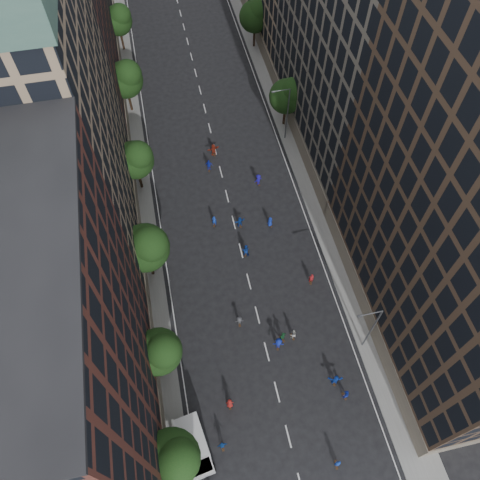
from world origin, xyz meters
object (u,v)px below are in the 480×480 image
Objects in this scene: streetlamp_far at (286,112)px; skater_1 at (338,464)px; streetlamp_near at (371,327)px; skater_2 at (345,394)px; cargo_van at (194,446)px.

streetlamp_far reaches higher than skater_1.
skater_2 is at bearing -126.07° from streetlamp_near.
streetlamp_near is 5.68× the size of skater_2.
streetlamp_near is 1.56× the size of cargo_van.
skater_2 is (-3.60, -4.94, -4.37)m from streetlamp_near.
skater_2 is at bearing -95.42° from streetlamp_far.
streetlamp_near is 21.09m from cargo_van.
streetlamp_near and streetlamp_far have the same top height.
streetlamp_far is at bearing 54.36° from cargo_van.
streetlamp_near is 33.00m from streetlamp_far.
cargo_van reaches higher than skater_2.
streetlamp_far is 5.43× the size of skater_1.
skater_1 is (13.19, -4.36, -0.71)m from cargo_van.
streetlamp_far reaches higher than skater_2.
skater_1 is 6.72m from skater_2.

